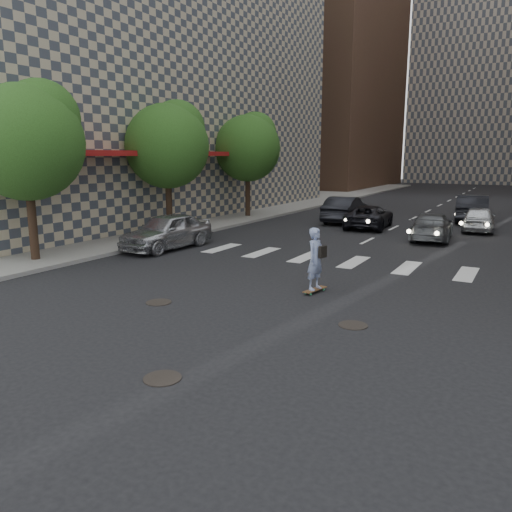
{
  "coord_description": "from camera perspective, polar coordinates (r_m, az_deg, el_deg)",
  "views": [
    {
      "loc": [
        6.82,
        -9.05,
        3.99
      ],
      "look_at": [
        0.3,
        2.59,
        1.3
      ],
      "focal_mm": 35.0,
      "sensor_mm": 36.0,
      "label": 1
    }
  ],
  "objects": [
    {
      "name": "tree_b",
      "position": [
        25.94,
        -9.87,
        12.68
      ],
      "size": [
        4.2,
        4.2,
        6.6
      ],
      "color": "#382619",
      "rests_on": "sidewalk_left"
    },
    {
      "name": "tower_left",
      "position": [
        71.26,
        6.99,
        24.3
      ],
      "size": [
        18.0,
        24.0,
        40.0
      ],
      "primitive_type": "cube",
      "color": "brown",
      "rests_on": "ground"
    },
    {
      "name": "manhole_b",
      "position": [
        14.09,
        -11.05,
        -5.22
      ],
      "size": [
        0.7,
        0.7,
        0.02
      ],
      "primitive_type": "cylinder",
      "color": "black",
      "rests_on": "ground"
    },
    {
      "name": "silver_sedan",
      "position": [
        21.97,
        -10.13,
        2.82
      ],
      "size": [
        2.09,
        4.67,
        1.56
      ],
      "primitive_type": "imported",
      "rotation": [
        0.0,
        0.0,
        -0.05
      ],
      "color": "#A9ABB0",
      "rests_on": "ground"
    },
    {
      "name": "traffic_car_a",
      "position": [
        30.9,
        10.15,
        5.27
      ],
      "size": [
        1.94,
        4.85,
        1.57
      ],
      "primitive_type": "imported",
      "rotation": [
        0.0,
        0.0,
        3.2
      ],
      "color": "black",
      "rests_on": "ground"
    },
    {
      "name": "tree_c",
      "position": [
        32.55,
        -0.77,
        12.55
      ],
      "size": [
        4.2,
        4.2,
        6.6
      ],
      "color": "#382619",
      "rests_on": "sidewalk_left"
    },
    {
      "name": "traffic_car_e",
      "position": [
        33.37,
        23.46,
        5.02
      ],
      "size": [
        2.23,
        5.16,
        1.65
      ],
      "primitive_type": "imported",
      "rotation": [
        0.0,
        0.0,
        3.24
      ],
      "color": "black",
      "rests_on": "ground"
    },
    {
      "name": "traffic_car_c",
      "position": [
        28.76,
        12.81,
        4.41
      ],
      "size": [
        2.51,
        4.73,
        1.27
      ],
      "primitive_type": "imported",
      "rotation": [
        0.0,
        0.0,
        3.23
      ],
      "color": "black",
      "rests_on": "ground"
    },
    {
      "name": "building_left",
      "position": [
        38.35,
        -14.24,
        23.86
      ],
      "size": [
        16.4,
        33.0,
        25.0
      ],
      "color": "tan",
      "rests_on": "ground"
    },
    {
      "name": "skateboarder",
      "position": [
        14.72,
        6.86,
        -0.34
      ],
      "size": [
        0.56,
        1.0,
        1.94
      ],
      "rotation": [
        0.0,
        0.0,
        -0.19
      ],
      "color": "brown",
      "rests_on": "ground"
    },
    {
      "name": "manhole_a",
      "position": [
        9.5,
        -10.65,
        -13.56
      ],
      "size": [
        0.7,
        0.7,
        0.02
      ],
      "primitive_type": "cylinder",
      "color": "black",
      "rests_on": "ground"
    },
    {
      "name": "traffic_car_b",
      "position": [
        25.49,
        19.47,
        3.2
      ],
      "size": [
        2.21,
        4.58,
        1.28
      ],
      "primitive_type": "imported",
      "rotation": [
        0.0,
        0.0,
        3.24
      ],
      "color": "#565A5E",
      "rests_on": "ground"
    },
    {
      "name": "tree_a",
      "position": [
        20.34,
        -24.51,
        12.25
      ],
      "size": [
        4.2,
        4.2,
        6.6
      ],
      "color": "#382619",
      "rests_on": "sidewalk_left"
    },
    {
      "name": "manhole_c",
      "position": [
        12.26,
        11.03,
        -7.76
      ],
      "size": [
        0.7,
        0.7,
        0.02
      ],
      "primitive_type": "cylinder",
      "color": "black",
      "rests_on": "ground"
    },
    {
      "name": "traffic_car_d",
      "position": [
        29.35,
        24.11,
        3.92
      ],
      "size": [
        1.89,
        4.09,
        1.36
      ],
      "primitive_type": "imported",
      "rotation": [
        0.0,
        0.0,
        3.22
      ],
      "color": "silver",
      "rests_on": "ground"
    },
    {
      "name": "ground",
      "position": [
        12.01,
        -7.4,
        -8.1
      ],
      "size": [
        160.0,
        160.0,
        0.0
      ],
      "primitive_type": "plane",
      "color": "black",
      "rests_on": "ground"
    },
    {
      "name": "sidewalk_left",
      "position": [
        36.24,
        -7.01,
        5.11
      ],
      "size": [
        13.0,
        80.0,
        0.15
      ],
      "primitive_type": "cube",
      "color": "gray",
      "rests_on": "ground"
    },
    {
      "name": "tower_center",
      "position": [
        89.58,
        26.38,
        23.19
      ],
      "size": [
        22.0,
        20.0,
        48.0
      ],
      "primitive_type": "cube",
      "color": "#ADA08E",
      "rests_on": "ground"
    }
  ]
}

